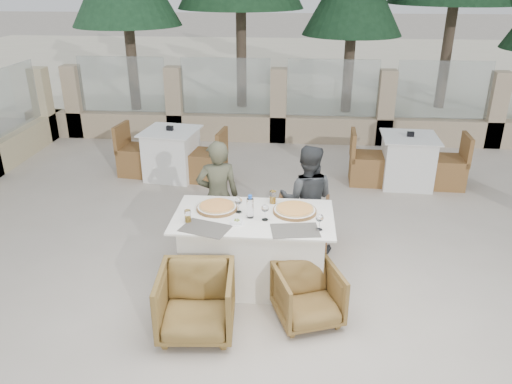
# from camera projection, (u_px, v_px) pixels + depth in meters

# --- Properties ---
(ground) EXTENTS (80.00, 80.00, 0.00)m
(ground) POSITION_uv_depth(u_px,v_px,m) (258.00, 277.00, 5.36)
(ground) COLOR #BFB3A3
(ground) RESTS_ON ground
(sand_patch) EXTENTS (30.00, 16.00, 0.01)m
(sand_patch) POSITION_uv_depth(u_px,v_px,m) (289.00, 64.00, 18.14)
(sand_patch) COLOR #F9EECC
(sand_patch) RESTS_ON ground
(perimeter_wall_far) EXTENTS (10.00, 0.34, 1.60)m
(perimeter_wall_far) POSITION_uv_depth(u_px,v_px,m) (278.00, 100.00, 9.42)
(perimeter_wall_far) COLOR tan
(perimeter_wall_far) RESTS_ON ground
(dining_table) EXTENTS (1.60, 0.90, 0.77)m
(dining_table) POSITION_uv_depth(u_px,v_px,m) (254.00, 249.00, 5.14)
(dining_table) COLOR white
(dining_table) RESTS_ON ground
(placemat_near_left) EXTENTS (0.52, 0.42, 0.00)m
(placemat_near_left) POSITION_uv_depth(u_px,v_px,m) (205.00, 228.00, 4.74)
(placemat_near_left) COLOR #544F48
(placemat_near_left) RESTS_ON dining_table
(placemat_near_right) EXTENTS (0.49, 0.36, 0.00)m
(placemat_near_right) POSITION_uv_depth(u_px,v_px,m) (295.00, 230.00, 4.70)
(placemat_near_right) COLOR #59544C
(placemat_near_right) RESTS_ON dining_table
(pizza_left) EXTENTS (0.44, 0.44, 0.05)m
(pizza_left) POSITION_uv_depth(u_px,v_px,m) (217.00, 207.00, 5.12)
(pizza_left) COLOR orange
(pizza_left) RESTS_ON dining_table
(pizza_right) EXTENTS (0.44, 0.44, 0.06)m
(pizza_right) POSITION_uv_depth(u_px,v_px,m) (295.00, 210.00, 5.05)
(pizza_right) COLOR orange
(pizza_right) RESTS_ON dining_table
(water_bottle) EXTENTS (0.08, 0.08, 0.24)m
(water_bottle) POSITION_uv_depth(u_px,v_px,m) (250.00, 206.00, 4.91)
(water_bottle) COLOR #A2B8D5
(water_bottle) RESTS_ON dining_table
(wine_glass_centre) EXTENTS (0.09, 0.09, 0.18)m
(wine_glass_centre) POSITION_uv_depth(u_px,v_px,m) (238.00, 204.00, 5.03)
(wine_glass_centre) COLOR silver
(wine_glass_centre) RESTS_ON dining_table
(wine_glass_near) EXTENTS (0.09, 0.09, 0.18)m
(wine_glass_near) POSITION_uv_depth(u_px,v_px,m) (265.00, 211.00, 4.87)
(wine_glass_near) COLOR white
(wine_glass_near) RESTS_ON dining_table
(wine_glass_corner) EXTENTS (0.09, 0.09, 0.18)m
(wine_glass_corner) POSITION_uv_depth(u_px,v_px,m) (319.00, 221.00, 4.68)
(wine_glass_corner) COLOR white
(wine_glass_corner) RESTS_ON dining_table
(beer_glass_left) EXTENTS (0.07, 0.07, 0.12)m
(beer_glass_left) POSITION_uv_depth(u_px,v_px,m) (188.00, 216.00, 4.84)
(beer_glass_left) COLOR #BF8A1A
(beer_glass_left) RESTS_ON dining_table
(beer_glass_right) EXTENTS (0.08, 0.08, 0.14)m
(beer_glass_right) POSITION_uv_depth(u_px,v_px,m) (273.00, 197.00, 5.24)
(beer_glass_right) COLOR gold
(beer_glass_right) RESTS_ON dining_table
(olive_dish) EXTENTS (0.14, 0.14, 0.04)m
(olive_dish) POSITION_uv_depth(u_px,v_px,m) (237.00, 221.00, 4.83)
(olive_dish) COLOR white
(olive_dish) RESTS_ON dining_table
(armchair_far_left) EXTENTS (0.69, 0.71, 0.54)m
(armchair_far_left) POSITION_uv_depth(u_px,v_px,m) (229.00, 229.00, 5.80)
(armchair_far_left) COLOR brown
(armchair_far_left) RESTS_ON ground
(armchair_far_right) EXTENTS (0.65, 0.66, 0.57)m
(armchair_far_right) POSITION_uv_depth(u_px,v_px,m) (302.00, 223.00, 5.91)
(armchair_far_right) COLOR brown
(armchair_far_right) RESTS_ON ground
(armchair_near_left) EXTENTS (0.71, 0.73, 0.62)m
(armchair_near_left) POSITION_uv_depth(u_px,v_px,m) (196.00, 302.00, 4.44)
(armchair_near_left) COLOR brown
(armchair_near_left) RESTS_ON ground
(armchair_near_right) EXTENTS (0.73, 0.74, 0.53)m
(armchair_near_right) POSITION_uv_depth(u_px,v_px,m) (308.00, 295.00, 4.61)
(armchair_near_right) COLOR brown
(armchair_near_right) RESTS_ON ground
(diner_left) EXTENTS (0.55, 0.43, 1.33)m
(diner_left) POSITION_uv_depth(u_px,v_px,m) (218.00, 197.00, 5.67)
(diner_left) COLOR #494A36
(diner_left) RESTS_ON ground
(diner_right) EXTENTS (0.67, 0.54, 1.29)m
(diner_right) POSITION_uv_depth(u_px,v_px,m) (307.00, 200.00, 5.64)
(diner_right) COLOR #35383A
(diner_right) RESTS_ON ground
(bg_table_a) EXTENTS (1.74, 1.03, 0.77)m
(bg_table_a) POSITION_uv_depth(u_px,v_px,m) (172.00, 154.00, 7.87)
(bg_table_a) COLOR white
(bg_table_a) RESTS_ON ground
(bg_table_b) EXTENTS (1.67, 0.89, 0.77)m
(bg_table_b) POSITION_uv_depth(u_px,v_px,m) (407.00, 161.00, 7.58)
(bg_table_b) COLOR white
(bg_table_b) RESTS_ON ground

